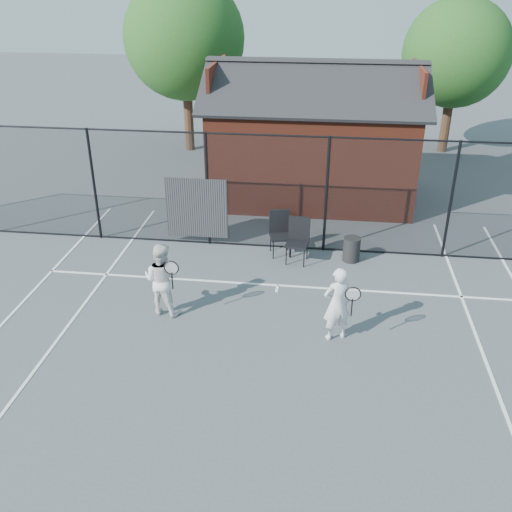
# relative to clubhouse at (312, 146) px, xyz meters

# --- Properties ---
(ground) EXTENTS (80.00, 80.00, 0.00)m
(ground) POSITION_rel_clubhouse_xyz_m (-0.50, -9.00, -1.61)
(ground) COLOR #4D5358
(ground) RESTS_ON ground
(court_lines) EXTENTS (11.02, 18.00, 0.01)m
(court_lines) POSITION_rel_clubhouse_xyz_m (-0.50, -10.32, -1.60)
(court_lines) COLOR white
(court_lines) RESTS_ON ground
(fence) EXTENTS (22.04, 3.00, 3.00)m
(fence) POSITION_rel_clubhouse_xyz_m (-0.80, -4.00, -0.16)
(fence) COLOR black
(fence) RESTS_ON ground
(clubhouse) EXTENTS (6.50, 4.36, 4.19)m
(clubhouse) POSITION_rel_clubhouse_xyz_m (0.00, 0.00, 0.00)
(clubhouse) COLOR maroon
(clubhouse) RESTS_ON ground
(tree_left) EXTENTS (4.48, 4.48, 6.44)m
(tree_left) POSITION_rel_clubhouse_xyz_m (-5.00, 4.50, 2.58)
(tree_left) COLOR #381F16
(tree_left) RESTS_ON ground
(tree_right) EXTENTS (3.97, 3.97, 5.70)m
(tree_right) POSITION_rel_clubhouse_xyz_m (5.00, 5.50, 2.10)
(tree_right) COLOR #381F16
(tree_right) RESTS_ON ground
(player_front) EXTENTS (0.75, 0.61, 1.56)m
(player_front) POSITION_rel_clubhouse_xyz_m (0.81, -7.92, -0.82)
(player_front) COLOR white
(player_front) RESTS_ON ground
(player_back) EXTENTS (0.91, 0.74, 1.59)m
(player_back) POSITION_rel_clubhouse_xyz_m (-2.79, -7.42, -0.81)
(player_back) COLOR white
(player_back) RESTS_ON ground
(chair_left) EXTENTS (0.60, 0.62, 1.10)m
(chair_left) POSITION_rel_clubhouse_xyz_m (-0.14, -4.77, -1.06)
(chair_left) COLOR black
(chair_left) RESTS_ON ground
(chair_right) EXTENTS (0.65, 0.67, 1.11)m
(chair_right) POSITION_rel_clubhouse_xyz_m (-0.58, -4.40, -1.05)
(chair_right) COLOR black
(chair_right) RESTS_ON ground
(waste_bin) EXTENTS (0.44, 0.44, 0.62)m
(waste_bin) POSITION_rel_clubhouse_xyz_m (1.20, -4.51, -1.30)
(waste_bin) COLOR black
(waste_bin) RESTS_ON ground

